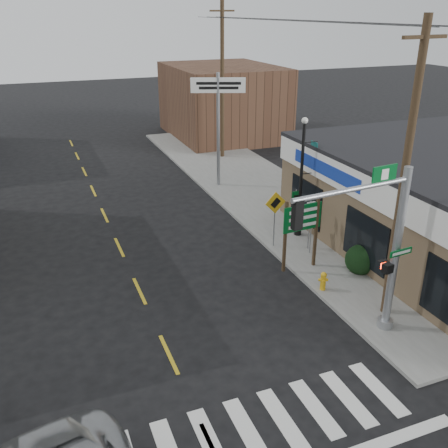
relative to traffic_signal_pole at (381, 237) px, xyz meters
name	(u,v)px	position (x,y,z in m)	size (l,w,h in m)	color
sidewalk_right	(289,210)	(2.72, 10.38, -3.40)	(6.00, 38.00, 0.13)	slate
center_line	(139,291)	(-6.28, 5.38, -3.46)	(0.12, 56.00, 0.01)	gold
crosswalk	(209,441)	(-6.28, -2.22, -3.46)	(11.00, 2.20, 0.01)	silver
bldg_distant_right	(223,101)	(5.72, 27.38, -0.67)	(8.00, 10.00, 5.60)	#513525
traffic_signal_pole	(381,237)	(0.00, 0.00, 0.00)	(4.42, 0.37, 5.60)	#94979C
guide_sign	(302,225)	(0.02, 4.53, -1.44)	(1.69, 0.14, 2.95)	#41301E
fire_hydrant	(323,280)	(0.02, 2.77, -2.95)	(0.23, 0.23, 0.72)	gold
ped_crossing_sign	(275,209)	(0.02, 6.77, -1.61)	(0.97, 0.07, 2.50)	gray
lamp_post	(303,169)	(1.66, 7.44, -0.21)	(0.70, 0.55, 5.39)	black
dance_center_sign	(218,101)	(0.76, 15.43, 1.51)	(3.01, 0.19, 6.40)	gray
bare_tree	(391,179)	(3.45, 3.88, 0.20)	(2.25, 2.25, 4.50)	black
shrub_front	(417,277)	(3.18, 1.46, -2.80)	(1.44, 1.44, 1.08)	#143311
shrub_back	(361,260)	(2.19, 3.50, -2.88)	(1.23, 1.23, 0.92)	black
utility_pole_near	(404,176)	(1.22, 0.75, 1.52)	(1.65, 0.25, 9.48)	#4A2F1F
utility_pole_far	(222,80)	(3.22, 21.08, 1.84)	(1.76, 0.26, 10.11)	#43291A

